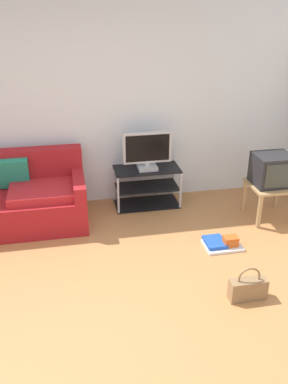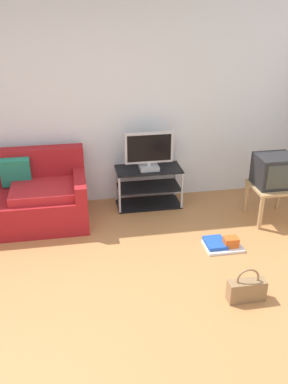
# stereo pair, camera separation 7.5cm
# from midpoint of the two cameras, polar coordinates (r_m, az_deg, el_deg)

# --- Properties ---
(ground_plane) EXTENTS (9.00, 9.80, 0.02)m
(ground_plane) POSITION_cam_midpoint_polar(r_m,az_deg,el_deg) (3.89, -5.87, -17.03)
(ground_plane) COLOR #B27542
(wall_back) EXTENTS (9.00, 0.10, 2.70)m
(wall_back) POSITION_cam_midpoint_polar(r_m,az_deg,el_deg) (5.48, -9.13, 11.79)
(wall_back) COLOR silver
(wall_back) RESTS_ON ground_plane
(tv_stand) EXTENTS (0.85, 0.42, 0.53)m
(tv_stand) POSITION_cam_midpoint_polar(r_m,az_deg,el_deg) (5.62, 0.00, 0.72)
(tv_stand) COLOR black
(tv_stand) RESTS_ON ground_plane
(flat_tv) EXTENTS (0.62, 0.22, 0.50)m
(flat_tv) POSITION_cam_midpoint_polar(r_m,az_deg,el_deg) (5.41, 0.05, 5.53)
(flat_tv) COLOR #B2B2B7
(flat_tv) RESTS_ON tv_stand
(side_table) EXTENTS (0.52, 0.52, 0.46)m
(side_table) POSITION_cam_midpoint_polar(r_m,az_deg,el_deg) (5.47, 16.31, 0.29)
(side_table) COLOR tan
(side_table) RESTS_ON ground_plane
(crt_tv) EXTENTS (0.45, 0.40, 0.38)m
(crt_tv) POSITION_cam_midpoint_polar(r_m,az_deg,el_deg) (5.38, 16.58, 2.91)
(crt_tv) COLOR #232326
(crt_tv) RESTS_ON side_table
(handbag) EXTENTS (0.35, 0.12, 0.35)m
(handbag) POSITION_cam_midpoint_polar(r_m,az_deg,el_deg) (4.13, 13.34, -12.53)
(handbag) COLOR olive
(handbag) RESTS_ON ground_plane
(floor_tray) EXTENTS (0.42, 0.32, 0.14)m
(floor_tray) POSITION_cam_midpoint_polar(r_m,az_deg,el_deg) (4.87, 10.09, -6.85)
(floor_tray) COLOR silver
(floor_tray) RESTS_ON ground_plane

